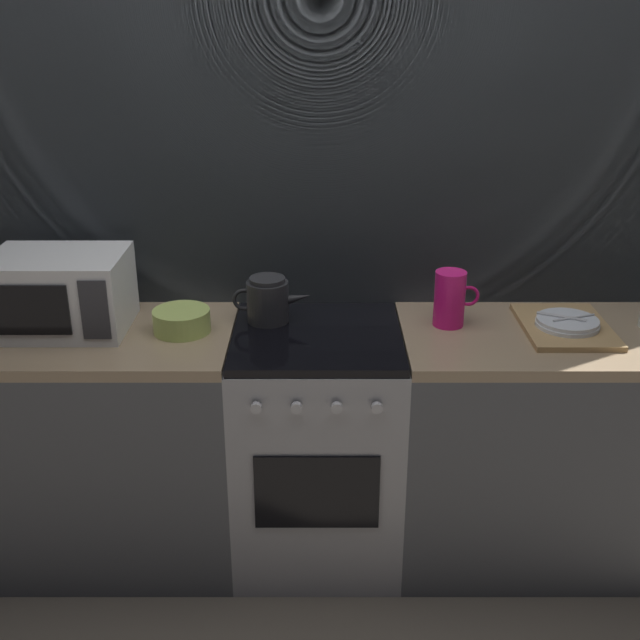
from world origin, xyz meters
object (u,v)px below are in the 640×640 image
at_px(mixing_bowl, 178,321).
at_px(dish_pile, 562,325).
at_px(stove_unit, 314,445).
at_px(pitcher, 446,298).
at_px(kettle, 264,300).
at_px(microwave, 56,293).

bearing_deg(mixing_bowl, dish_pile, 0.52).
relative_size(stove_unit, dish_pile, 2.25).
distance_m(mixing_bowl, pitcher, 0.95).
relative_size(kettle, pitcher, 1.42).
relative_size(kettle, mixing_bowl, 1.42).
height_order(pitcher, dish_pile, pitcher).
bearing_deg(dish_pile, microwave, 179.38).
xyz_separation_m(kettle, pitcher, (0.65, -0.04, 0.02)).
bearing_deg(microwave, kettle, 5.02).
bearing_deg(dish_pile, mixing_bowl, -179.48).
distance_m(stove_unit, dish_pile, 0.99).
height_order(stove_unit, mixing_bowl, mixing_bowl).
xyz_separation_m(stove_unit, mixing_bowl, (-0.47, 0.02, 0.49)).
distance_m(microwave, dish_pile, 1.78).
xyz_separation_m(stove_unit, kettle, (-0.18, 0.11, 0.53)).
bearing_deg(pitcher, mixing_bowl, -176.41).
relative_size(microwave, dish_pile, 1.15).
height_order(microwave, kettle, microwave).
xyz_separation_m(kettle, dish_pile, (1.05, -0.08, -0.06)).
bearing_deg(pitcher, kettle, 176.86).
distance_m(microwave, pitcher, 1.37).
bearing_deg(stove_unit, kettle, 147.18).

